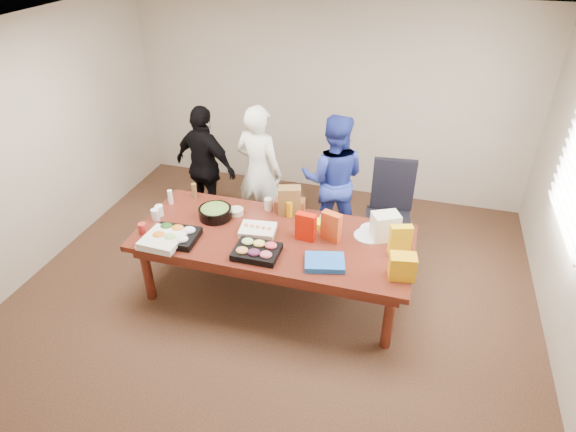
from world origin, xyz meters
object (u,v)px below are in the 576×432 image
(person_center, at_px, (259,172))
(person_right, at_px, (333,179))
(sheet_cake, at_px, (258,230))
(conference_table, at_px, (274,265))
(office_chair, at_px, (388,218))
(salad_bowl, at_px, (215,213))

(person_center, relative_size, person_right, 1.04)
(person_center, xyz_separation_m, person_right, (0.90, 0.12, -0.03))
(sheet_cake, bearing_deg, conference_table, -8.63)
(person_center, distance_m, sheet_cake, 1.18)
(office_chair, height_order, person_center, person_center)
(sheet_cake, bearing_deg, person_center, 101.19)
(person_right, height_order, salad_bowl, person_right)
(person_right, bearing_deg, conference_table, 67.92)
(sheet_cake, bearing_deg, person_right, 59.93)
(person_center, xyz_separation_m, sheet_cake, (0.37, -1.12, -0.06))
(person_center, relative_size, sheet_cake, 4.72)
(office_chair, bearing_deg, person_center, 167.84)
(sheet_cake, bearing_deg, office_chair, 30.20)
(conference_table, relative_size, person_center, 1.66)
(person_right, distance_m, salad_bowl, 1.52)
(conference_table, distance_m, office_chair, 1.44)
(conference_table, relative_size, sheet_cake, 7.82)
(office_chair, height_order, sheet_cake, office_chair)
(person_center, bearing_deg, office_chair, -173.65)
(office_chair, height_order, salad_bowl, office_chair)
(person_right, distance_m, sheet_cake, 1.35)
(office_chair, xyz_separation_m, person_center, (-1.61, 0.18, 0.27))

